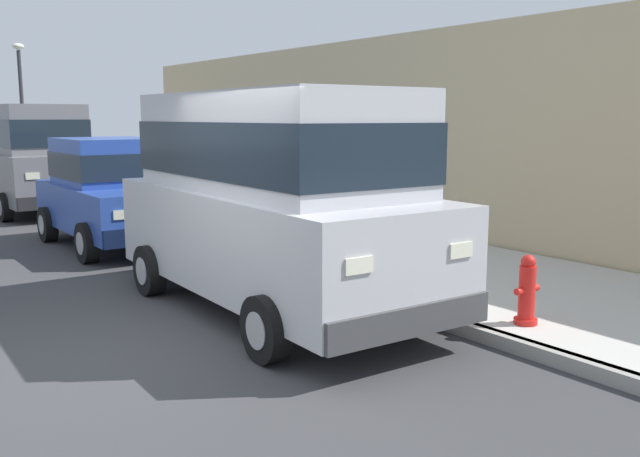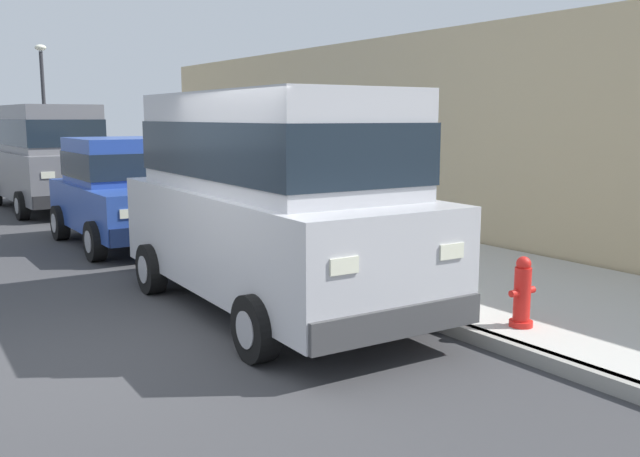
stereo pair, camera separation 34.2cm
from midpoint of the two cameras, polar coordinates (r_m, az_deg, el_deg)
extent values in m
plane|color=#38383A|center=(6.81, -15.54, -10.40)|extent=(80.00, 80.00, 0.00)
cube|color=gray|center=(8.31, 5.93, -6.03)|extent=(0.16, 64.00, 0.14)
cube|color=#B7B5AD|center=(9.53, 14.27, -4.28)|extent=(3.60, 64.00, 0.14)
cube|color=#BCBCC1|center=(8.02, -2.88, -0.68)|extent=(2.09, 4.87, 1.10)
cube|color=#BCBCC1|center=(7.91, -2.94, 7.20)|extent=(1.82, 3.86, 1.10)
cube|color=#19232D|center=(7.91, -2.93, 6.60)|extent=(1.86, 3.90, 0.61)
cube|color=#424243|center=(6.22, 7.83, -7.56)|extent=(1.87, 0.27, 0.28)
cube|color=#424243|center=(10.18, -9.30, -1.02)|extent=(1.87, 0.27, 0.28)
cylinder|color=black|center=(7.48, 9.20, -5.82)|extent=(0.25, 0.65, 0.64)
cylinder|color=#9E9EA3|center=(7.48, 9.20, -5.82)|extent=(0.25, 0.36, 0.35)
cylinder|color=black|center=(6.44, -3.80, -8.21)|extent=(0.25, 0.65, 0.64)
cylinder|color=#9E9EA3|center=(6.44, -3.80, -8.21)|extent=(0.25, 0.36, 0.35)
cylinder|color=black|center=(9.86, -2.23, -2.07)|extent=(0.25, 0.65, 0.64)
cylinder|color=#9E9EA3|center=(9.86, -2.23, -2.07)|extent=(0.25, 0.36, 0.35)
cylinder|color=black|center=(9.09, -12.70, -3.26)|extent=(0.25, 0.65, 0.64)
cylinder|color=#9E9EA3|center=(9.09, -12.70, -3.26)|extent=(0.25, 0.36, 0.35)
cube|color=#EAEACC|center=(6.45, 12.14, -1.82)|extent=(0.28, 0.09, 0.14)
cube|color=#EAEACC|center=(5.70, 3.58, -3.06)|extent=(0.28, 0.09, 0.14)
cube|color=#28479E|center=(12.61, -15.05, 1.84)|extent=(1.77, 3.72, 0.76)
cube|color=#28479E|center=(12.77, -15.56, 5.43)|extent=(1.54, 1.92, 0.80)
cube|color=#19232D|center=(12.78, -15.55, 5.16)|extent=(1.57, 1.96, 0.44)
cube|color=#0E1837|center=(10.96, -12.01, -0.38)|extent=(1.69, 0.22, 0.28)
cube|color=#0E1837|center=(14.34, -17.30, 1.63)|extent=(1.69, 0.22, 0.28)
cylinder|color=black|center=(11.91, -9.29, -0.23)|extent=(0.23, 0.64, 0.64)
cylinder|color=#9E9EA3|center=(11.91, -9.29, -0.23)|extent=(0.24, 0.36, 0.35)
cylinder|color=black|center=(11.33, -17.25, -1.01)|extent=(0.23, 0.64, 0.64)
cylinder|color=#9E9EA3|center=(11.33, -17.25, -1.01)|extent=(0.24, 0.36, 0.35)
cylinder|color=black|center=(14.01, -13.15, 1.06)|extent=(0.23, 0.64, 0.64)
cylinder|color=#9E9EA3|center=(14.01, -13.15, 1.06)|extent=(0.24, 0.36, 0.35)
cylinder|color=black|center=(13.52, -19.99, 0.45)|extent=(0.23, 0.64, 0.64)
cylinder|color=#9E9EA3|center=(13.52, -19.99, 0.45)|extent=(0.24, 0.36, 0.35)
cube|color=#EAEACC|center=(11.09, -9.45, 1.66)|extent=(0.28, 0.08, 0.14)
cube|color=#EAEACC|center=(10.70, -14.67, 1.21)|extent=(0.28, 0.08, 0.14)
cube|color=slate|center=(18.07, -21.05, 4.22)|extent=(2.00, 4.84, 1.10)
cube|color=slate|center=(18.02, -21.25, 7.70)|extent=(1.75, 3.83, 1.10)
cube|color=#19232D|center=(18.02, -21.23, 7.44)|extent=(1.79, 3.87, 0.61)
cube|color=#252527|center=(15.85, -18.83, 2.24)|extent=(1.87, 0.24, 0.28)
cube|color=#252527|center=(20.38, -22.63, 3.46)|extent=(1.87, 0.24, 0.28)
cylinder|color=black|center=(16.97, -16.57, 2.30)|extent=(0.23, 0.64, 0.64)
cylinder|color=#9E9EA3|center=(16.97, -16.57, 2.30)|extent=(0.25, 0.36, 0.35)
cylinder|color=black|center=(16.46, -22.84, 1.76)|extent=(0.23, 0.64, 0.64)
cylinder|color=#9E9EA3|center=(16.46, -22.84, 1.76)|extent=(0.25, 0.36, 0.35)
cylinder|color=black|center=(19.79, -19.37, 3.09)|extent=(0.23, 0.64, 0.64)
cylinder|color=#9E9EA3|center=(19.79, -19.37, 3.09)|extent=(0.25, 0.36, 0.35)
cube|color=#EAEACC|center=(15.94, -16.88, 4.45)|extent=(0.28, 0.09, 0.14)
cube|color=#EAEACC|center=(15.61, -20.99, 4.14)|extent=(0.28, 0.09, 0.14)
ellipsoid|color=#999691|center=(9.91, 5.97, -1.47)|extent=(0.28, 0.47, 0.20)
cylinder|color=#999691|center=(9.98, 5.13, -2.48)|extent=(0.05, 0.05, 0.18)
cylinder|color=#999691|center=(10.07, 5.57, -2.38)|extent=(0.05, 0.05, 0.18)
cylinder|color=#999691|center=(9.81, 6.36, -2.71)|extent=(0.05, 0.05, 0.18)
cylinder|color=#999691|center=(9.91, 6.79, -2.60)|extent=(0.05, 0.05, 0.18)
sphere|color=#999691|center=(10.07, 4.70, -0.75)|extent=(0.17, 0.17, 0.17)
ellipsoid|color=#54524F|center=(10.13, 4.31, -0.80)|extent=(0.09, 0.12, 0.06)
cone|color=#999691|center=(10.01, 4.56, -0.32)|extent=(0.06, 0.06, 0.07)
cone|color=#999691|center=(10.09, 4.93, -0.25)|extent=(0.06, 0.06, 0.07)
cylinder|color=#999691|center=(9.74, 7.17, -1.32)|extent=(0.06, 0.12, 0.13)
cylinder|color=red|center=(7.42, 17.53, -7.49)|extent=(0.24, 0.24, 0.06)
cylinder|color=red|center=(7.34, 17.65, -5.20)|extent=(0.17, 0.17, 0.55)
sphere|color=red|center=(7.27, 17.77, -2.79)|extent=(0.15, 0.15, 0.15)
cylinder|color=red|center=(7.24, 17.07, -5.14)|extent=(0.10, 0.07, 0.07)
cylinder|color=red|center=(7.42, 18.23, -4.85)|extent=(0.10, 0.07, 0.07)
cylinder|color=#2D2D33|center=(24.57, -21.40, 8.56)|extent=(0.12, 0.12, 4.20)
ellipsoid|color=silver|center=(24.67, -21.71, 13.71)|extent=(0.36, 0.36, 0.20)
cube|color=tan|center=(13.78, 7.14, 7.63)|extent=(0.50, 20.00, 3.77)
camera|label=1|loc=(0.17, -88.88, 0.18)|focal=38.76mm
camera|label=2|loc=(0.17, 91.12, -0.18)|focal=38.76mm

